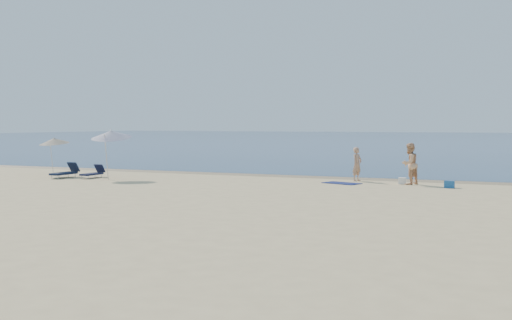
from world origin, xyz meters
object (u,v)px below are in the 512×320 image
Objects in this scene: person_left at (357,164)px; person_right at (410,164)px; umbrella_near at (111,134)px; blue_cooler at (449,184)px.

person_right reaches higher than person_left.
umbrella_near is at bearing -50.03° from person_right.
person_left is 0.62× the size of umbrella_near.
person_right is (2.55, -0.74, 0.12)m from person_left.
blue_cooler is at bearing -7.11° from umbrella_near.
blue_cooler is at bearing -90.76° from person_left.
person_left is at bearing -78.22° from person_right.
umbrella_near is (-13.78, -2.92, 1.25)m from person_right.
person_left is 2.66m from person_right.
umbrella_near reaches higher than blue_cooler.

